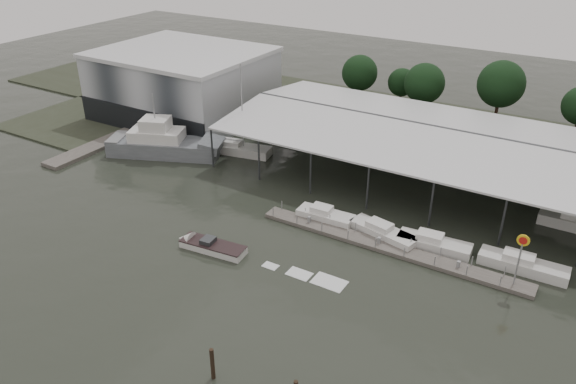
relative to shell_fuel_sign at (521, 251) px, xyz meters
The scene contains 16 objects.
ground 29.06m from the shell_fuel_sign, 159.69° to the right, with size 200.00×200.00×0.00m, color #252A22.
land_strip_far 42.05m from the shell_fuel_sign, 130.15° to the left, with size 140.00×30.00×0.30m.
land_strip_west 70.03m from the shell_fuel_sign, 163.37° to the left, with size 20.00×40.00×0.30m.
storage_warehouse 58.52m from the shell_fuel_sign, 160.06° to the left, with size 24.50×20.50×10.50m.
covered_boat_shed 20.71m from the shell_fuel_sign, 119.05° to the left, with size 58.24×24.00×6.96m.
trawler_dock 57.26m from the shell_fuel_sign, behind, with size 3.00×18.00×0.50m.
floating_dock 12.57m from the shell_fuel_sign, behind, with size 28.00×2.00×1.40m.
shell_fuel_sign is the anchor object (origin of this frame).
grey_trawler 47.49m from the shell_fuel_sign, behind, with size 16.09×10.17×8.84m.
white_sailboat 40.42m from the shell_fuel_sign, 162.92° to the left, with size 8.71×4.17×12.73m.
speedboat_underway 29.15m from the shell_fuel_sign, 161.40° to the right, with size 18.45×3.96×2.00m.
moored_cruiser_0 20.36m from the shell_fuel_sign, behind, with size 6.31×2.44×1.70m.
moored_cruiser_1 13.84m from the shell_fuel_sign, behind, with size 7.68×3.76×1.70m.
moored_cruiser_2 9.17m from the shell_fuel_sign, 163.31° to the left, with size 7.37×2.72×1.70m.
moored_cruiser_3 4.63m from the shell_fuel_sign, 87.92° to the left, with size 8.08×2.39×1.70m.
horizon_tree_line 38.52m from the shell_fuel_sign, 94.71° to the left, with size 68.63×9.69×10.37m.
Camera 1 is at (30.79, -35.37, 30.97)m, focal length 35.00 mm.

